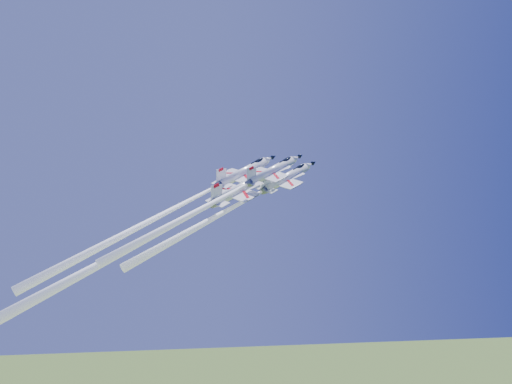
{
  "coord_description": "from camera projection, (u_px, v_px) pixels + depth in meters",
  "views": [
    {
      "loc": [
        -17.75,
        -117.6,
        99.13
      ],
      "look_at": [
        0.0,
        0.0,
        103.22
      ],
      "focal_mm": 40.0,
      "sensor_mm": 36.0,
      "label": 1
    }
  ],
  "objects": [
    {
      "name": "jet_right",
      "position": [
        217.0,
        200.0,
        106.32
      ],
      "size": [
        31.24,
        19.96,
        29.74
      ],
      "rotation": [
        0.46,
        0.23,
        -1.03
      ],
      "color": "white"
    },
    {
      "name": "jet_left",
      "position": [
        169.0,
        211.0,
        113.6
      ],
      "size": [
        39.4,
        25.46,
        39.77
      ],
      "rotation": [
        0.46,
        0.23,
        -1.03
      ],
      "color": "white"
    },
    {
      "name": "jet_slot",
      "position": [
        165.0,
        229.0,
        106.76
      ],
      "size": [
        39.79,
        25.58,
        38.88
      ],
      "rotation": [
        0.46,
        0.23,
        -1.03
      ],
      "color": "white"
    },
    {
      "name": "jet_lead",
      "position": [
        235.0,
        206.0,
        115.98
      ],
      "size": [
        33.04,
        21.07,
        31.29
      ],
      "rotation": [
        0.46,
        0.23,
        -1.03
      ],
      "color": "white"
    }
  ]
}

